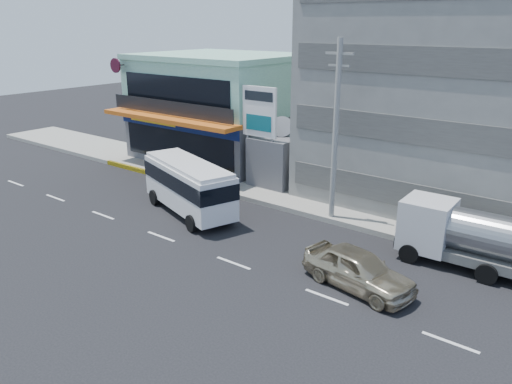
% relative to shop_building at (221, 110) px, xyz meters
% --- Properties ---
extents(ground, '(120.00, 120.00, 0.00)m').
position_rel_shop_building_xyz_m(ground, '(8.00, -13.95, -4.00)').
color(ground, black).
rests_on(ground, ground).
extents(sidewalk, '(70.00, 5.00, 0.30)m').
position_rel_shop_building_xyz_m(sidewalk, '(13.00, -4.45, -3.85)').
color(sidewalk, gray).
rests_on(sidewalk, ground).
extents(shop_building, '(12.40, 11.70, 8.00)m').
position_rel_shop_building_xyz_m(shop_building, '(0.00, 0.00, 0.00)').
color(shop_building, '#47474C').
rests_on(shop_building, ground).
extents(concrete_building, '(16.00, 12.00, 14.00)m').
position_rel_shop_building_xyz_m(concrete_building, '(18.00, 1.05, 3.00)').
color(concrete_building, gray).
rests_on(concrete_building, ground).
extents(gap_structure, '(3.00, 6.00, 3.50)m').
position_rel_shop_building_xyz_m(gap_structure, '(8.00, -1.95, -2.25)').
color(gap_structure, '#47474C').
rests_on(gap_structure, ground).
extents(satellite_dish, '(1.50, 1.50, 0.15)m').
position_rel_shop_building_xyz_m(satellite_dish, '(8.00, -2.95, -0.42)').
color(satellite_dish, slate).
rests_on(satellite_dish, gap_structure).
extents(billboard, '(2.60, 0.18, 6.90)m').
position_rel_shop_building_xyz_m(billboard, '(7.50, -4.75, 0.93)').
color(billboard, gray).
rests_on(billboard, ground).
extents(utility_pole_near, '(1.60, 0.30, 10.00)m').
position_rel_shop_building_xyz_m(utility_pole_near, '(14.00, -6.55, 1.15)').
color(utility_pole_near, '#999993').
rests_on(utility_pole_near, ground).
extents(minibus, '(7.80, 4.61, 3.11)m').
position_rel_shop_building_xyz_m(minibus, '(6.78, -10.57, -2.14)').
color(minibus, silver).
rests_on(minibus, ground).
extents(sedan, '(5.31, 2.90, 1.71)m').
position_rel_shop_building_xyz_m(sedan, '(18.62, -12.45, -3.14)').
color(sedan, '#BEB091').
rests_on(sedan, ground).
extents(tanker_truck, '(7.41, 2.57, 2.89)m').
position_rel_shop_building_xyz_m(tanker_truck, '(22.05, -7.73, -2.44)').
color(tanker_truck, silver).
rests_on(tanker_truck, ground).
extents(motorcycle_rider, '(1.71, 0.67, 2.16)m').
position_rel_shop_building_xyz_m(motorcycle_rider, '(3.97, -7.15, -3.28)').
color(motorcycle_rider, '#4F0B1A').
rests_on(motorcycle_rider, ground).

